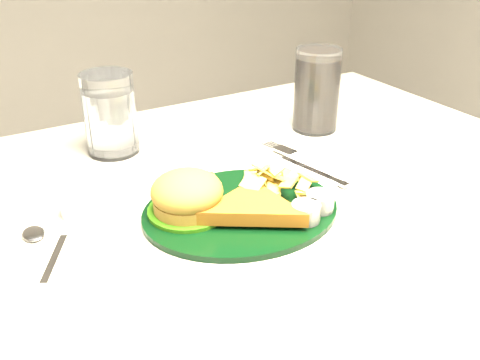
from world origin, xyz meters
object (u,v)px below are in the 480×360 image
object	(u,v)px
dinner_plate	(241,193)
water_glass	(110,114)
cola_glass	(317,90)
fork_napkin	(309,169)

from	to	relation	value
dinner_plate	water_glass	distance (m)	0.30
dinner_plate	cola_glass	world-z (taller)	cola_glass
cola_glass	fork_napkin	world-z (taller)	cola_glass
fork_napkin	dinner_plate	bearing A→B (deg)	-173.61
dinner_plate	water_glass	size ratio (longest dim) A/B	2.00
fork_napkin	water_glass	bearing A→B (deg)	123.86
dinner_plate	cola_glass	bearing A→B (deg)	42.72
cola_glass	fork_napkin	xyz separation A→B (m)	(-0.12, -0.14, -0.07)
dinner_plate	fork_napkin	xyz separation A→B (m)	(0.16, 0.05, -0.02)
cola_glass	fork_napkin	bearing A→B (deg)	-129.63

